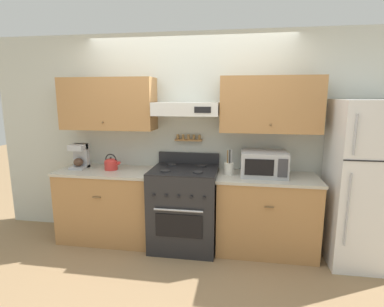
# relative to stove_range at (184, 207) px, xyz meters

# --- Properties ---
(ground_plane) EXTENTS (16.00, 16.00, 0.00)m
(ground_plane) POSITION_rel_stove_range_xyz_m (-0.00, -0.27, -0.48)
(ground_plane) COLOR #937551
(wall_back) EXTENTS (5.20, 0.46, 2.55)m
(wall_back) POSITION_rel_stove_range_xyz_m (-0.01, 0.31, 0.93)
(wall_back) COLOR silver
(wall_back) RESTS_ON ground_plane
(counter_left) EXTENTS (1.19, 0.62, 0.90)m
(counter_left) POSITION_rel_stove_range_xyz_m (-0.98, 0.04, -0.03)
(counter_left) COLOR #AD7A47
(counter_left) RESTS_ON ground_plane
(counter_right) EXTENTS (1.14, 0.62, 0.90)m
(counter_right) POSITION_rel_stove_range_xyz_m (0.96, 0.04, -0.03)
(counter_right) COLOR #AD7A47
(counter_right) RESTS_ON ground_plane
(stove_range) EXTENTS (0.77, 0.70, 1.09)m
(stove_range) POSITION_rel_stove_range_xyz_m (0.00, 0.00, 0.00)
(stove_range) COLOR #232326
(stove_range) RESTS_ON ground_plane
(refrigerator) EXTENTS (0.67, 0.72, 1.76)m
(refrigerator) POSITION_rel_stove_range_xyz_m (1.94, -0.02, 0.40)
(refrigerator) COLOR white
(refrigerator) RESTS_ON ground_plane
(tea_kettle) EXTENTS (0.21, 0.16, 0.20)m
(tea_kettle) POSITION_rel_stove_range_xyz_m (-0.93, 0.06, 0.49)
(tea_kettle) COLOR red
(tea_kettle) RESTS_ON counter_left
(coffee_maker) EXTENTS (0.18, 0.21, 0.31)m
(coffee_maker) POSITION_rel_stove_range_xyz_m (-1.36, 0.09, 0.57)
(coffee_maker) COLOR #ADAFB5
(coffee_maker) RESTS_ON counter_left
(microwave) EXTENTS (0.51, 0.40, 0.28)m
(microwave) POSITION_rel_stove_range_xyz_m (0.91, 0.08, 0.55)
(microwave) COLOR #ADAFB5
(microwave) RESTS_ON counter_right
(utensil_crock) EXTENTS (0.11, 0.11, 0.29)m
(utensil_crock) POSITION_rel_stove_range_xyz_m (0.52, 0.06, 0.49)
(utensil_crock) COLOR silver
(utensil_crock) RESTS_ON counter_right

